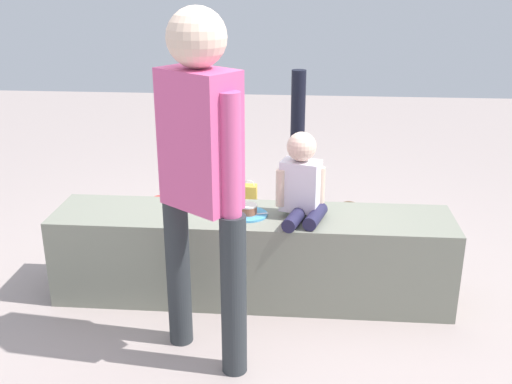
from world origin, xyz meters
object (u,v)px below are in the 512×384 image
object	(u,v)px
gift_bag	(243,200)
cake_box_white	(262,224)
adult_standing	(201,162)
water_bottle_far_side	(317,247)
water_bottle_near_gift	(145,245)
handbag_brown_canvas	(348,229)
handbag_black_leather	(201,221)
child_seated	(302,181)
party_cup_red	(159,203)
cake_plate	(248,212)

from	to	relation	value
gift_bag	cake_box_white	world-z (taller)	gift_bag
adult_standing	water_bottle_far_side	bearing A→B (deg)	62.81
water_bottle_near_gift	adult_standing	bearing A→B (deg)	-61.00
adult_standing	water_bottle_far_side	world-z (taller)	adult_standing
handbag_brown_canvas	gift_bag	bearing A→B (deg)	148.24
adult_standing	gift_bag	xyz separation A→B (m)	(-0.01, 1.83, -0.89)
water_bottle_far_side	handbag_black_leather	size ratio (longest dim) A/B	0.63
handbag_brown_canvas	cake_box_white	bearing A→B (deg)	162.74
child_seated	party_cup_red	world-z (taller)	child_seated
gift_bag	cake_box_white	size ratio (longest dim) A/B	0.90
cake_plate	water_bottle_far_side	world-z (taller)	cake_plate
cake_box_white	handbag_black_leather	distance (m)	0.46
water_bottle_near_gift	handbag_black_leather	size ratio (longest dim) A/B	0.52
child_seated	cake_plate	size ratio (longest dim) A/B	2.16
adult_standing	cake_box_white	xyz separation A→B (m)	(0.17, 1.53, -0.96)
child_seated	water_bottle_near_gift	world-z (taller)	child_seated
child_seated	water_bottle_near_gift	bearing A→B (deg)	155.69
child_seated	adult_standing	distance (m)	0.79
party_cup_red	handbag_black_leather	distance (m)	0.69
cake_plate	handbag_brown_canvas	size ratio (longest dim) A/B	0.68
child_seated	cake_plate	xyz separation A→B (m)	(-0.30, 0.00, -0.19)
gift_bag	party_cup_red	bearing A→B (deg)	172.70
adult_standing	water_bottle_far_side	size ratio (longest dim) A/B	7.79
cake_plate	handbag_brown_canvas	world-z (taller)	cake_plate
water_bottle_far_side	handbag_black_leather	xyz separation A→B (m)	(-0.82, 0.30, 0.03)
child_seated	gift_bag	xyz separation A→B (m)	(-0.46, 1.24, -0.60)
handbag_black_leather	handbag_brown_canvas	size ratio (longest dim) A/B	1.04
water_bottle_near_gift	handbag_brown_canvas	xyz separation A→B (m)	(1.36, 0.29, 0.04)
cake_plate	handbag_brown_canvas	xyz separation A→B (m)	(0.62, 0.75, -0.42)
water_bottle_far_side	handbag_black_leather	world-z (taller)	handbag_black_leather
adult_standing	water_bottle_near_gift	size ratio (longest dim) A/B	9.30
cake_plate	gift_bag	distance (m)	1.31
adult_standing	cake_plate	size ratio (longest dim) A/B	7.49
water_bottle_near_gift	handbag_black_leather	bearing A→B (deg)	45.90
water_bottle_near_gift	water_bottle_far_side	world-z (taller)	water_bottle_far_side
child_seated	party_cup_red	distance (m)	1.88
gift_bag	water_bottle_near_gift	distance (m)	0.96
water_bottle_near_gift	handbag_brown_canvas	size ratio (longest dim) A/B	0.55
gift_bag	water_bottle_near_gift	size ratio (longest dim) A/B	1.62
adult_standing	water_bottle_near_gift	world-z (taller)	adult_standing
water_bottle_far_side	water_bottle_near_gift	bearing A→B (deg)	-178.19
cake_plate	water_bottle_near_gift	size ratio (longest dim) A/B	1.24
water_bottle_far_side	handbag_brown_canvas	world-z (taller)	handbag_brown_canvas
party_cup_red	handbag_black_leather	xyz separation A→B (m)	(0.43, -0.53, 0.08)
adult_standing	party_cup_red	xyz separation A→B (m)	(-0.69, 1.91, -0.97)
gift_bag	water_bottle_far_side	world-z (taller)	gift_bag
adult_standing	cake_box_white	world-z (taller)	adult_standing
cake_plate	cake_box_white	bearing A→B (deg)	89.16
child_seated	handbag_brown_canvas	distance (m)	1.02
adult_standing	party_cup_red	distance (m)	2.25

